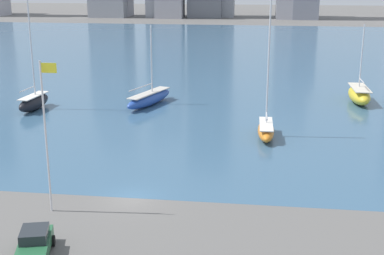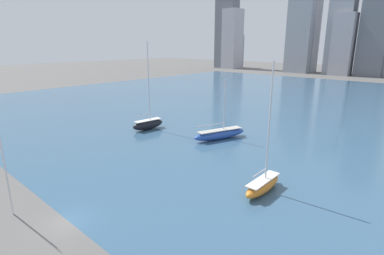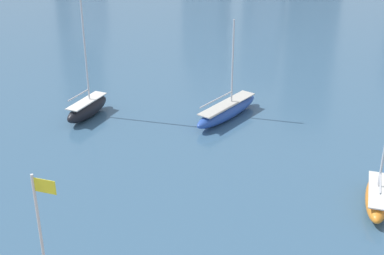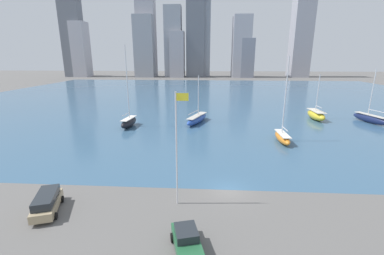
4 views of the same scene
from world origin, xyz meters
name	(u,v)px [view 3 (image 3 of 4)]	position (x,y,z in m)	size (l,w,h in m)	color
harbor_water	(316,29)	(0.00, 70.00, 0.00)	(180.00, 140.00, 0.00)	#385B7A
sailboat_black	(87,107)	(-19.05, 25.59, 1.15)	(2.49, 6.88, 16.66)	black
sailboat_orange	(377,196)	(10.57, 17.44, 0.97)	(1.84, 6.84, 14.50)	orange
sailboat_blue	(227,110)	(-4.84, 29.97, 0.93)	(5.30, 10.31, 10.51)	#284CA8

